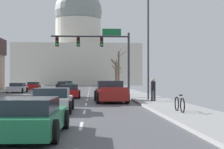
% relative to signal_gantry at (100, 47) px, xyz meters
% --- Properties ---
extents(ground, '(20.00, 180.00, 0.20)m').
position_rel_signal_gantry_xyz_m(ground, '(-4.76, -13.31, -4.90)').
color(ground, '#4F4F54').
extents(signal_gantry, '(7.91, 0.41, 6.64)m').
position_rel_signal_gantry_xyz_m(signal_gantry, '(0.00, 0.00, 0.00)').
color(signal_gantry, '#28282D').
rests_on(signal_gantry, ground).
extents(street_lamp_right, '(2.51, 0.24, 8.65)m').
position_rel_signal_gantry_xyz_m(street_lamp_right, '(3.13, -8.32, 0.32)').
color(street_lamp_right, '#333338').
rests_on(street_lamp_right, ground).
extents(capitol_building, '(34.62, 18.42, 30.45)m').
position_rel_signal_gantry_xyz_m(capitol_building, '(-4.76, 64.54, 5.43)').
color(capitol_building, beige).
rests_on(capitol_building, ground).
extents(sedan_near_00, '(2.09, 4.47, 1.22)m').
position_rel_signal_gantry_xyz_m(sedan_near_00, '(-2.92, -3.09, -4.35)').
color(sedan_near_00, '#B71414').
rests_on(sedan_near_00, ground).
extents(pickup_truck_near_01, '(2.42, 5.37, 1.56)m').
position_rel_signal_gantry_xyz_m(pickup_truck_near_01, '(0.51, -9.00, -4.22)').
color(pickup_truck_near_01, maroon).
rests_on(pickup_truck_near_01, ground).
extents(sedan_near_02, '(2.11, 4.28, 1.23)m').
position_rel_signal_gantry_xyz_m(sedan_near_02, '(-2.90, -16.46, -4.34)').
color(sedan_near_02, silver).
rests_on(sedan_near_02, ground).
extents(sedan_near_03, '(2.21, 4.43, 1.14)m').
position_rel_signal_gantry_xyz_m(sedan_near_03, '(-2.76, -23.95, -4.38)').
color(sedan_near_03, '#1E7247').
rests_on(sedan_near_03, ground).
extents(sedan_oncoming_00, '(2.06, 4.55, 1.22)m').
position_rel_signal_gantry_xyz_m(sedan_oncoming_00, '(-10.20, 9.22, -4.35)').
color(sedan_oncoming_00, silver).
rests_on(sedan_oncoming_00, ground).
extents(sedan_oncoming_01, '(2.06, 4.64, 1.24)m').
position_rel_signal_gantry_xyz_m(sedan_oncoming_01, '(-10.16, 20.38, -4.34)').
color(sedan_oncoming_01, '#B71414').
rests_on(sedan_oncoming_01, ground).
extents(sedan_oncoming_02, '(2.08, 4.35, 1.25)m').
position_rel_signal_gantry_xyz_m(sedan_oncoming_02, '(-6.60, 31.81, -4.34)').
color(sedan_oncoming_02, black).
rests_on(sedan_oncoming_02, ground).
extents(sedan_oncoming_03, '(2.22, 4.74, 1.27)m').
position_rel_signal_gantry_xyz_m(sedan_oncoming_03, '(-6.33, 45.52, -4.32)').
color(sedan_oncoming_03, '#1E7247').
rests_on(sedan_oncoming_03, ground).
extents(bare_tree_00, '(2.29, 1.38, 5.88)m').
position_rel_signal_gantry_xyz_m(bare_tree_00, '(4.14, 37.04, -2.10)').
color(bare_tree_00, brown).
rests_on(bare_tree_00, ground).
extents(bare_tree_02, '(2.42, 2.68, 6.08)m').
position_rel_signal_gantry_xyz_m(bare_tree_02, '(3.20, 17.72, -1.68)').
color(bare_tree_02, brown).
rests_on(bare_tree_02, ground).
extents(bare_tree_04, '(2.12, 1.21, 5.07)m').
position_rel_signal_gantry_xyz_m(bare_tree_04, '(3.98, 31.59, -2.49)').
color(bare_tree_04, brown).
rests_on(bare_tree_04, ground).
extents(pedestrian_00, '(0.35, 0.34, 1.62)m').
position_rel_signal_gantry_xyz_m(pedestrian_00, '(3.47, -10.27, -3.89)').
color(pedestrian_00, '#33333D').
rests_on(pedestrian_00, ground).
extents(bicycle_parked, '(0.12, 1.77, 0.85)m').
position_rel_signal_gantry_xyz_m(bicycle_parked, '(3.29, -18.18, -4.43)').
color(bicycle_parked, black).
rests_on(bicycle_parked, ground).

